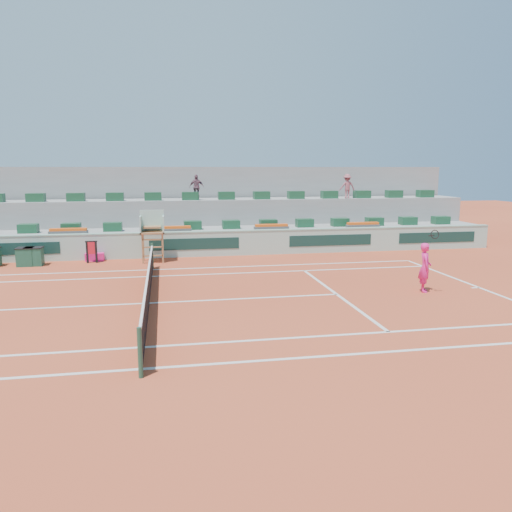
% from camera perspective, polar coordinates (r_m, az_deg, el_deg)
% --- Properties ---
extents(ground, '(90.00, 90.00, 0.00)m').
position_cam_1_polar(ground, '(16.65, -12.13, -5.30)').
color(ground, '#A83B20').
rests_on(ground, ground).
extents(seating_tier_lower, '(36.00, 4.00, 1.20)m').
position_cam_1_polar(seating_tier_lower, '(27.03, -11.56, 1.88)').
color(seating_tier_lower, '#969693').
rests_on(seating_tier_lower, ground).
extents(seating_tier_upper, '(36.00, 2.40, 2.60)m').
position_cam_1_polar(seating_tier_upper, '(28.53, -11.55, 3.71)').
color(seating_tier_upper, '#969693').
rests_on(seating_tier_upper, ground).
extents(stadium_back_wall, '(36.00, 0.40, 4.40)m').
position_cam_1_polar(stadium_back_wall, '(30.04, -11.56, 5.75)').
color(stadium_back_wall, '#969693').
rests_on(stadium_back_wall, ground).
extents(player_bag, '(0.86, 0.38, 0.38)m').
position_cam_1_polar(player_bag, '(24.75, -17.96, -0.11)').
color(player_bag, '#F41F84').
rests_on(player_bag, ground).
extents(spectator_mid, '(0.81, 0.34, 1.39)m').
position_cam_1_polar(spectator_mid, '(28.01, -6.80, 7.82)').
color(spectator_mid, '#734C5B').
rests_on(spectator_mid, seating_tier_upper).
extents(spectator_right, '(0.90, 0.52, 1.39)m').
position_cam_1_polar(spectator_right, '(29.50, 10.38, 7.84)').
color(spectator_right, '#9C4E57').
rests_on(spectator_right, seating_tier_upper).
extents(court_lines, '(23.89, 11.09, 0.01)m').
position_cam_1_polar(court_lines, '(16.64, -12.14, -5.29)').
color(court_lines, silver).
rests_on(court_lines, ground).
extents(tennis_net, '(0.10, 11.97, 1.10)m').
position_cam_1_polar(tennis_net, '(16.52, -12.20, -3.54)').
color(tennis_net, black).
rests_on(tennis_net, ground).
extents(advertising_hoarding, '(36.00, 0.34, 1.26)m').
position_cam_1_polar(advertising_hoarding, '(24.84, -11.60, 1.25)').
color(advertising_hoarding, '#9DC6B5').
rests_on(advertising_hoarding, ground).
extents(umpire_chair, '(1.10, 0.90, 2.40)m').
position_cam_1_polar(umpire_chair, '(23.73, -11.77, 3.06)').
color(umpire_chair, '#8E5E36').
rests_on(umpire_chair, ground).
extents(seat_row_lower, '(32.90, 0.60, 0.44)m').
position_cam_1_polar(seat_row_lower, '(26.03, -11.66, 3.39)').
color(seat_row_lower, '#18482B').
rests_on(seat_row_lower, seating_tier_lower).
extents(seat_row_upper, '(32.90, 0.60, 0.44)m').
position_cam_1_polar(seat_row_upper, '(27.81, -11.68, 6.70)').
color(seat_row_upper, '#18482B').
rests_on(seat_row_upper, seating_tier_upper).
extents(flower_planters, '(26.80, 0.36, 0.28)m').
position_cam_1_polar(flower_planters, '(25.33, -15.08, 2.87)').
color(flower_planters, '#525252').
rests_on(flower_planters, seating_tier_lower).
extents(drink_cooler_a, '(0.77, 0.67, 0.84)m').
position_cam_1_polar(drink_cooler_a, '(24.52, -24.03, -0.03)').
color(drink_cooler_a, '#184835').
rests_on(drink_cooler_a, ground).
extents(drink_cooler_b, '(0.73, 0.63, 0.84)m').
position_cam_1_polar(drink_cooler_b, '(24.58, -24.85, -0.07)').
color(drink_cooler_b, '#184835').
rests_on(drink_cooler_b, ground).
extents(towel_rack, '(0.54, 0.09, 1.03)m').
position_cam_1_polar(towel_rack, '(24.22, -18.28, 0.66)').
color(towel_rack, black).
rests_on(towel_rack, ground).
extents(tennis_player, '(0.60, 0.93, 2.28)m').
position_cam_1_polar(tennis_player, '(18.59, 18.75, -1.22)').
color(tennis_player, '#F41F84').
rests_on(tennis_player, ground).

